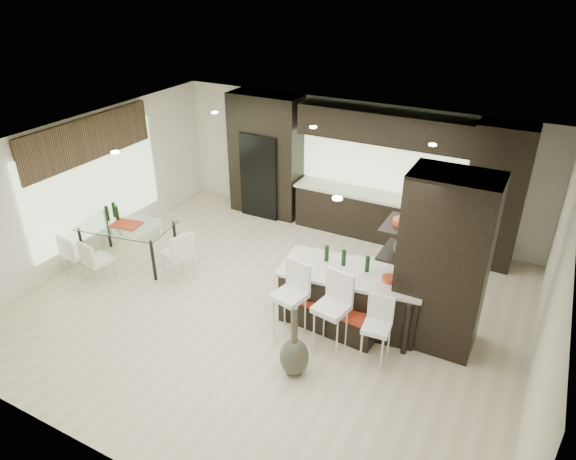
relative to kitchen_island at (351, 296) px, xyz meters
The scene contains 22 objects.
ground 1.41m from the kitchen_island, 169.23° to the right, with size 8.00×8.00×0.00m, color beige.
back_wall 3.62m from the kitchen_island, 111.94° to the left, with size 8.00×0.02×2.70m, color white.
left_wall 5.39m from the kitchen_island, behind, with size 0.02×7.00×2.70m, color white.
right_wall 2.84m from the kitchen_island, ahead, with size 0.02×7.00×2.70m, color white.
ceiling 2.61m from the kitchen_island, 169.23° to the right, with size 8.00×7.00×0.02m, color white.
window_left 5.34m from the kitchen_island, behind, with size 0.04×3.20×1.90m, color #B2D199.
window_back 3.46m from the kitchen_island, 102.46° to the left, with size 3.40×0.04×1.20m, color #B2D199.
stone_accent 5.54m from the kitchen_island, behind, with size 0.08×3.00×0.80m, color brown.
ceiling_spots 2.58m from the kitchen_island, behind, with size 4.00×3.00×0.02m, color white.
back_cabinetry 3.16m from the kitchen_island, 105.49° to the left, with size 6.80×0.68×2.70m, color black.
refrigerator 4.33m from the kitchen_island, 138.19° to the left, with size 0.90×0.68×1.90m, color black.
partition_column 1.58m from the kitchen_island, ahead, with size 1.20×0.80×2.70m, color black.
kitchen_island is the anchor object (origin of this frame).
stool_left 1.05m from the kitchen_island, 130.40° to the right, with size 0.44×0.44×1.00m, color white.
stool_mid 0.80m from the kitchen_island, 90.00° to the right, with size 0.45×0.45×1.01m, color white.
stool_right 1.02m from the kitchen_island, 48.34° to the right, with size 0.37×0.37×0.85m, color white.
bench 0.41m from the kitchen_island, 106.24° to the right, with size 1.33×0.51×0.51m, color black.
floor_vase 1.52m from the kitchen_island, 99.06° to the right, with size 0.41×0.41×1.12m, color #3F4431, non-canonical shape.
dining_table 4.38m from the kitchen_island, behind, with size 1.68×0.95×0.81m, color white.
chair_near 4.50m from the kitchen_island, 166.38° to the right, with size 0.43×0.43×0.79m, color white.
chair_far 5.01m from the kitchen_island, 167.83° to the right, with size 0.42×0.42×0.78m, color white.
chair_end 3.22m from the kitchen_island, behind, with size 0.48×0.48×0.89m, color white.
Camera 1 is at (3.55, -6.12, 5.14)m, focal length 32.00 mm.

